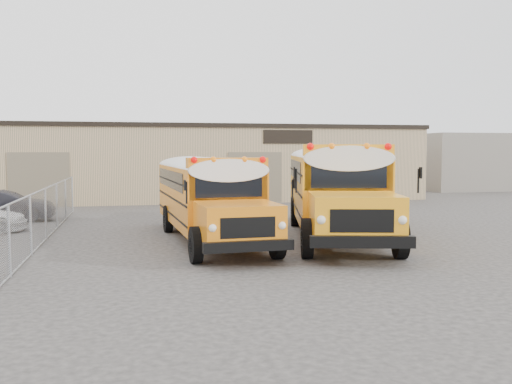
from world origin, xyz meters
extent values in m
plane|color=#302E2C|center=(0.00, 0.00, 0.00)|extent=(120.00, 120.00, 0.00)
cube|color=#D2AE82|center=(0.00, 20.00, 2.25)|extent=(30.00, 10.00, 4.50)
cube|color=black|center=(0.00, 20.00, 4.55)|extent=(30.20, 10.20, 0.25)
cube|color=black|center=(6.00, 14.98, 3.90)|extent=(3.00, 0.08, 0.80)
cube|color=brown|center=(-8.00, 14.98, 1.50)|extent=(3.20, 0.08, 3.00)
cube|color=brown|center=(4.00, 14.98, 1.50)|extent=(3.20, 0.08, 3.00)
cylinder|color=#94979C|center=(-6.00, -3.00, 0.90)|extent=(0.07, 0.07, 1.80)
cylinder|color=#94979C|center=(-6.00, 0.00, 0.90)|extent=(0.07, 0.07, 1.80)
cylinder|color=#94979C|center=(-6.00, 3.00, 0.90)|extent=(0.07, 0.07, 1.80)
cylinder|color=#94979C|center=(-6.00, 6.00, 0.90)|extent=(0.07, 0.07, 1.80)
cylinder|color=#94979C|center=(-6.00, 9.00, 0.90)|extent=(0.07, 0.07, 1.80)
cylinder|color=#94979C|center=(-6.00, 12.00, 0.90)|extent=(0.07, 0.07, 1.80)
cylinder|color=#94979C|center=(-6.00, 3.00, 1.78)|extent=(0.05, 18.00, 0.05)
cylinder|color=#94979C|center=(-6.00, 3.00, 0.05)|extent=(0.05, 18.00, 0.05)
cube|color=#94979C|center=(-6.00, 3.00, 0.90)|extent=(0.02, 18.00, 1.70)
cube|color=gray|center=(24.00, 24.00, 2.20)|extent=(10.00, 8.00, 4.40)
cube|color=orange|center=(-0.86, 8.42, 1.52)|extent=(2.90, 7.60, 2.01)
cube|color=orange|center=(-0.57, 3.61, 1.08)|extent=(2.29, 2.29, 1.13)
cube|color=black|center=(-0.63, 4.71, 2.08)|extent=(2.01, 0.18, 0.74)
cube|color=white|center=(-0.86, 8.42, 2.67)|extent=(2.91, 7.68, 0.39)
cube|color=orange|center=(-0.65, 4.94, 2.70)|extent=(2.43, 0.64, 0.35)
sphere|color=#E50705|center=(-1.66, 4.65, 2.82)|extent=(0.20, 0.20, 0.20)
sphere|color=#E50705|center=(0.40, 4.77, 2.82)|extent=(0.20, 0.20, 0.20)
sphere|color=orange|center=(-1.10, 4.68, 2.82)|extent=(0.20, 0.20, 0.20)
sphere|color=orange|center=(-0.17, 4.74, 2.82)|extent=(0.20, 0.20, 0.20)
cube|color=black|center=(-0.50, 2.45, 0.63)|extent=(2.42, 0.36, 0.28)
cube|color=black|center=(-1.09, 12.20, 0.63)|extent=(2.41, 0.34, 0.28)
cube|color=black|center=(-0.86, 8.42, 1.44)|extent=(2.93, 7.45, 0.06)
cube|color=black|center=(-0.87, 8.71, 2.08)|extent=(2.86, 6.43, 0.61)
cylinder|color=black|center=(-1.74, 3.65, 0.51)|extent=(0.34, 1.04, 1.02)
cylinder|color=black|center=(0.60, 3.79, 0.51)|extent=(0.34, 1.04, 1.02)
cylinder|color=black|center=(-2.11, 9.84, 0.51)|extent=(0.34, 1.04, 1.02)
cylinder|color=black|center=(0.22, 9.98, 0.51)|extent=(0.34, 1.04, 1.02)
cube|color=#FFA218|center=(5.90, 9.24, 1.73)|extent=(4.68, 8.91, 2.29)
cube|color=#FFA218|center=(4.63, 3.91, 1.22)|extent=(2.96, 2.96, 1.29)
cube|color=black|center=(4.92, 5.13, 2.37)|extent=(2.25, 0.59, 0.84)
cube|color=white|center=(5.90, 9.24, 3.04)|extent=(4.70, 9.00, 0.45)
cube|color=#FFA218|center=(4.98, 5.38, 3.07)|extent=(2.79, 1.18, 0.40)
sphere|color=#E50705|center=(3.78, 5.40, 3.21)|extent=(0.22, 0.22, 0.22)
sphere|color=#E50705|center=(6.07, 4.86, 3.21)|extent=(0.22, 0.22, 0.22)
sphere|color=orange|center=(4.41, 5.25, 3.21)|extent=(0.22, 0.22, 0.22)
sphere|color=orange|center=(5.44, 5.01, 3.21)|extent=(0.22, 0.22, 0.22)
cube|color=black|center=(4.33, 2.63, 0.72)|extent=(2.72, 0.87, 0.31)
cube|color=black|center=(6.89, 13.44, 0.72)|extent=(2.72, 0.85, 0.31)
cube|color=black|center=(5.90, 9.24, 1.64)|extent=(4.68, 8.76, 0.07)
cube|color=black|center=(5.98, 9.57, 2.37)|extent=(4.40, 7.61, 0.69)
cylinder|color=black|center=(3.37, 4.34, 0.58)|extent=(0.57, 1.20, 1.16)
cylinder|color=black|center=(5.96, 3.73, 0.58)|extent=(0.57, 1.20, 1.16)
cylinder|color=black|center=(5.00, 11.20, 0.58)|extent=(0.57, 1.20, 1.16)
cylinder|color=black|center=(7.58, 10.59, 0.58)|extent=(0.57, 1.20, 1.16)
cube|color=black|center=(0.64, 0.51, 0.48)|extent=(1.07, 0.99, 0.96)
sphere|color=black|center=(0.64, 0.51, 0.91)|extent=(1.06, 1.06, 1.06)
imported|color=black|center=(-8.53, 8.74, 0.68)|extent=(4.15, 1.52, 1.36)
camera|label=1|loc=(-3.05, -17.68, 3.09)|focal=40.00mm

